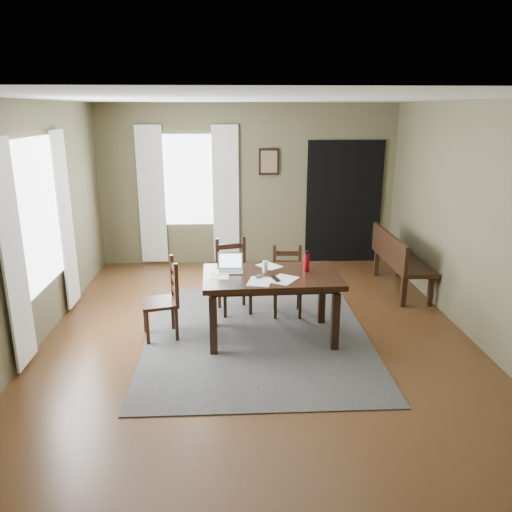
{
  "coord_description": "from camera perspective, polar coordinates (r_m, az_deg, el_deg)",
  "views": [
    {
      "loc": [
        -0.29,
        -5.43,
        2.6
      ],
      "look_at": [
        0.0,
        0.3,
        0.9
      ],
      "focal_mm": 35.0,
      "sensor_mm": 36.0,
      "label": 1
    }
  ],
  "objects": [
    {
      "name": "ground",
      "position": [
        6.03,
        0.14,
        -9.1
      ],
      "size": [
        5.0,
        6.0,
        0.01
      ],
      "color": "#492C16"
    },
    {
      "name": "room_shell",
      "position": [
        5.49,
        0.16,
        8.17
      ],
      "size": [
        5.02,
        6.02,
        2.71
      ],
      "color": "brown",
      "rests_on": "ground"
    },
    {
      "name": "rug",
      "position": [
        6.02,
        0.14,
        -9.0
      ],
      "size": [
        2.6,
        3.2,
        0.01
      ],
      "color": "#393939",
      "rests_on": "ground"
    },
    {
      "name": "dining_table",
      "position": [
        5.71,
        1.78,
        -3.01
      ],
      "size": [
        1.58,
        0.98,
        0.78
      ],
      "rotation": [
        0.0,
        0.0,
        0.03
      ],
      "color": "black",
      "rests_on": "rug"
    },
    {
      "name": "chair_end",
      "position": [
        5.92,
        -10.49,
        -4.96
      ],
      "size": [
        0.5,
        0.5,
        0.93
      ],
      "rotation": [
        0.0,
        0.0,
        -1.33
      ],
      "color": "black",
      "rests_on": "rug"
    },
    {
      "name": "chair_back_left",
      "position": [
        6.57,
        -2.61,
        -2.38
      ],
      "size": [
        0.51,
        0.51,
        0.96
      ],
      "rotation": [
        0.0,
        0.0,
        0.23
      ],
      "color": "black",
      "rests_on": "rug"
    },
    {
      "name": "chair_back_right",
      "position": [
        6.5,
        3.6,
        -2.97
      ],
      "size": [
        0.41,
        0.41,
        0.88
      ],
      "rotation": [
        0.0,
        0.0,
        -0.06
      ],
      "color": "black",
      "rests_on": "rug"
    },
    {
      "name": "bench",
      "position": [
        7.6,
        15.89,
        -0.05
      ],
      "size": [
        0.49,
        1.53,
        0.86
      ],
      "rotation": [
        0.0,
        0.0,
        1.57
      ],
      "color": "black",
      "rests_on": "ground"
    },
    {
      "name": "laptop",
      "position": [
        5.79,
        -2.96,
        -1.2
      ],
      "size": [
        0.3,
        0.24,
        0.2
      ],
      "rotation": [
        0.0,
        0.0,
        -0.03
      ],
      "color": "#B7B7BC",
      "rests_on": "dining_table"
    },
    {
      "name": "computer_mouse",
      "position": [
        5.56,
        0.33,
        -2.35
      ],
      "size": [
        0.08,
        0.1,
        0.03
      ],
      "primitive_type": "cube",
      "rotation": [
        0.0,
        0.0,
        -0.34
      ],
      "color": "#3F3F42",
      "rests_on": "dining_table"
    },
    {
      "name": "tv_remote",
      "position": [
        5.51,
        2.22,
        -2.6
      ],
      "size": [
        0.1,
        0.19,
        0.02
      ],
      "primitive_type": "cube",
      "rotation": [
        0.0,
        0.0,
        0.27
      ],
      "color": "black",
      "rests_on": "dining_table"
    },
    {
      "name": "drinking_glass",
      "position": [
        5.73,
        1.05,
        -1.23
      ],
      "size": [
        0.07,
        0.07,
        0.13
      ],
      "primitive_type": "cylinder",
      "rotation": [
        0.0,
        0.0,
        0.24
      ],
      "color": "silver",
      "rests_on": "dining_table"
    },
    {
      "name": "water_bottle",
      "position": [
        5.78,
        5.77,
        -0.68
      ],
      "size": [
        0.07,
        0.07,
        0.25
      ],
      "rotation": [
        0.0,
        0.0,
        -0.02
      ],
      "color": "#A50C19",
      "rests_on": "dining_table"
    },
    {
      "name": "paper_a",
      "position": [
        5.64,
        -4.2,
        -2.25
      ],
      "size": [
        0.21,
        0.27,
        0.0
      ],
      "primitive_type": "cube",
      "rotation": [
        0.0,
        0.0,
        -0.01
      ],
      "color": "white",
      "rests_on": "dining_table"
    },
    {
      "name": "paper_b",
      "position": [
        5.51,
        3.14,
        -2.69
      ],
      "size": [
        0.38,
        0.41,
        0.0
      ],
      "primitive_type": "cube",
      "rotation": [
        0.0,
        0.0,
        -0.58
      ],
      "color": "white",
      "rests_on": "dining_table"
    },
    {
      "name": "paper_c",
      "position": [
        5.97,
        1.53,
        -1.14
      ],
      "size": [
        0.34,
        0.35,
        0.0
      ],
      "primitive_type": "cube",
      "rotation": [
        0.0,
        0.0,
        0.67
      ],
      "color": "white",
      "rests_on": "dining_table"
    },
    {
      "name": "paper_e",
      "position": [
        5.44,
        0.43,
        -2.93
      ],
      "size": [
        0.31,
        0.37,
        0.0
      ],
      "primitive_type": "cube",
      "rotation": [
        0.0,
        0.0,
        -0.24
      ],
      "color": "white",
      "rests_on": "dining_table"
    },
    {
      "name": "window_left",
      "position": [
        6.14,
        -23.69,
        4.33
      ],
      "size": [
        0.01,
        1.3,
        1.7
      ],
      "color": "white",
      "rests_on": "ground"
    },
    {
      "name": "window_back",
      "position": [
        8.51,
        -7.74,
        8.58
      ],
      "size": [
        1.0,
        0.01,
        1.5
      ],
      "color": "white",
      "rests_on": "ground"
    },
    {
      "name": "curtain_left_near",
      "position": [
        5.45,
        -26.02,
        -0.08
      ],
      "size": [
        0.03,
        0.48,
        2.3
      ],
      "color": "silver",
      "rests_on": "ground"
    },
    {
      "name": "curtain_left_far",
      "position": [
        6.94,
        -20.92,
        3.78
      ],
      "size": [
        0.03,
        0.48,
        2.3
      ],
      "color": "silver",
      "rests_on": "ground"
    },
    {
      "name": "curtain_back_left",
      "position": [
        8.59,
        -11.84,
        6.77
      ],
      "size": [
        0.44,
        0.03,
        2.3
      ],
      "color": "silver",
      "rests_on": "ground"
    },
    {
      "name": "curtain_back_right",
      "position": [
        8.48,
        -3.48,
        6.97
      ],
      "size": [
        0.44,
        0.03,
        2.3
      ],
      "color": "silver",
      "rests_on": "ground"
    },
    {
      "name": "framed_picture",
      "position": [
        8.46,
        1.49,
        10.73
      ],
      "size": [
        0.34,
        0.03,
        0.44
      ],
      "color": "black",
      "rests_on": "ground"
    },
    {
      "name": "doorway_back",
      "position": [
        8.76,
        10.02,
        6.05
      ],
      "size": [
        1.3,
        0.03,
        2.1
      ],
      "color": "black",
      "rests_on": "ground"
    }
  ]
}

